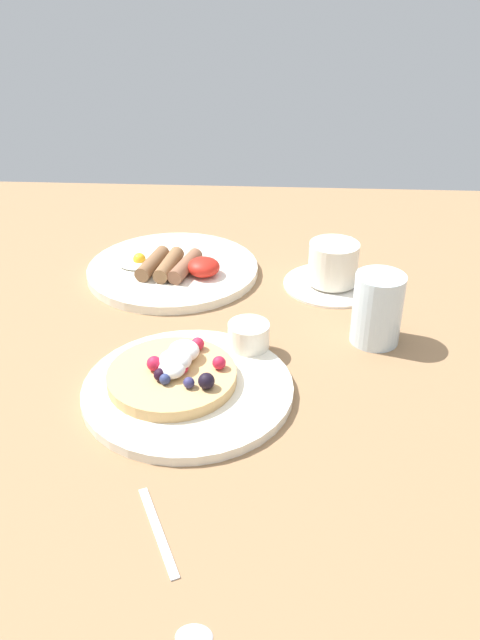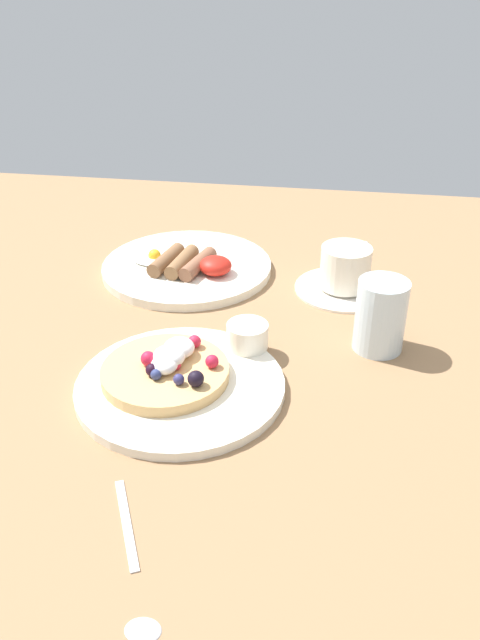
% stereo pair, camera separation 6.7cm
% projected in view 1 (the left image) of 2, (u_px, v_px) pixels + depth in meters
% --- Properties ---
extents(ground_plane, '(1.75, 1.33, 0.03)m').
position_uv_depth(ground_plane, '(230.00, 374.00, 0.79)').
color(ground_plane, '#8E6A48').
extents(pancake_plate, '(0.24, 0.24, 0.01)m').
position_uv_depth(pancake_plate, '(188.00, 389.00, 0.73)').
color(pancake_plate, white).
rests_on(pancake_plate, ground_plane).
extents(pancake_with_berries, '(0.15, 0.15, 0.04)m').
position_uv_depth(pancake_with_berries, '(174.00, 373.00, 0.73)').
color(pancake_with_berries, tan).
rests_on(pancake_with_berries, pancake_plate).
extents(syrup_ramekin, '(0.05, 0.05, 0.03)m').
position_uv_depth(syrup_ramekin, '(249.00, 335.00, 0.79)').
color(syrup_ramekin, white).
rests_on(syrup_ramekin, pancake_plate).
extents(breakfast_plate, '(0.26, 0.26, 0.01)m').
position_uv_depth(breakfast_plate, '(173.00, 270.00, 0.99)').
color(breakfast_plate, white).
rests_on(breakfast_plate, ground_plane).
extents(fried_breakfast, '(0.16, 0.10, 0.03)m').
position_uv_depth(fried_breakfast, '(174.00, 265.00, 0.97)').
color(fried_breakfast, brown).
rests_on(fried_breakfast, breakfast_plate).
extents(coffee_saucer, '(0.14, 0.14, 0.01)m').
position_uv_depth(coffee_saucer, '(332.00, 283.00, 0.96)').
color(coffee_saucer, white).
rests_on(coffee_saucer, ground_plane).
extents(coffee_cup, '(0.07, 0.10, 0.06)m').
position_uv_depth(coffee_cup, '(334.00, 262.00, 0.94)').
color(coffee_cup, white).
rests_on(coffee_cup, coffee_saucer).
extents(teaspoon, '(0.09, 0.16, 0.01)m').
position_uv_depth(teaspoon, '(179.00, 588.00, 0.51)').
color(teaspoon, silver).
rests_on(teaspoon, ground_plane).
extents(water_glass, '(0.06, 0.06, 0.09)m').
position_uv_depth(water_glass, '(377.00, 309.00, 0.81)').
color(water_glass, silver).
rests_on(water_glass, ground_plane).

